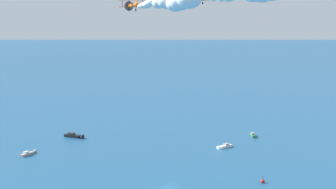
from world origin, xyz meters
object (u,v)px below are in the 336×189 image
Objects in this scene: motorboat_trailing at (75,136)px; motorboat_offshore at (254,135)px; motorboat_far_port at (29,153)px; marker_buoy at (263,181)px; biplane_lead at (133,5)px; motorboat_inshore at (224,146)px.

motorboat_offshore is at bearing -17.52° from motorboat_trailing.
motorboat_trailing reaches higher than motorboat_far_port.
motorboat_offshore is 50.87m from marker_buoy.
biplane_lead is (-56.70, -41.10, 46.15)m from motorboat_offshore.
motorboat_inshore is at bearing -148.39° from motorboat_offshore.
motorboat_offshore is at bearing -1.58° from motorboat_far_port.
marker_buoy is at bearing -116.32° from motorboat_offshore.
motorboat_trailing is 0.96× the size of biplane_lead.
biplane_lead is (-39.43, -30.47, 46.10)m from motorboat_inshore.
motorboat_inshore is (63.17, -12.84, 0.00)m from motorboat_far_port.
motorboat_inshore is at bearing -11.49° from motorboat_far_port.
motorboat_inshore is 0.84× the size of biplane_lead.
motorboat_trailing is at bearing 96.17° from biplane_lead.
motorboat_far_port is at bearing 178.42° from motorboat_offshore.
motorboat_inshore is 67.88m from biplane_lead.
motorboat_inshore reaches higher than motorboat_far_port.
motorboat_far_port is 0.75× the size of biplane_lead.
motorboat_far_port is 64.47m from motorboat_inshore.
motorboat_far_port is 75.08m from marker_buoy.
motorboat_inshore is 0.88× the size of motorboat_trailing.
motorboat_inshore is at bearing 37.70° from biplane_lead.
marker_buoy is at bearing -7.51° from biplane_lead.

